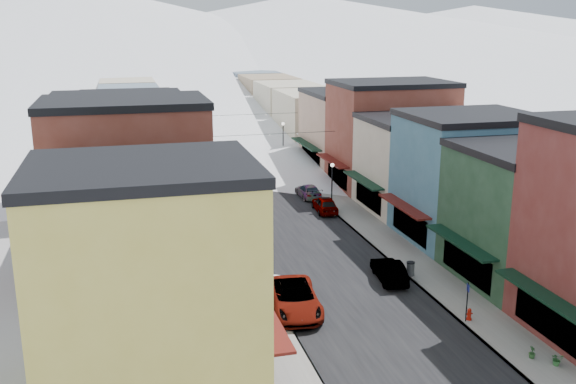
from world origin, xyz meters
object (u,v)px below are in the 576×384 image
car_white_suv (294,298)px  car_silver_sedan (255,239)px  fire_hydrant (469,314)px  car_green_sedan (389,270)px  streetlamp_near (332,180)px  car_dark_hatch (235,201)px  trash_can (411,269)px

car_white_suv → car_silver_sedan: car_white_suv is taller
car_white_suv → fire_hydrant: bearing=-16.1°
fire_hydrant → car_green_sedan: bearing=106.2°
car_green_sedan → streetlamp_near: streetlamp_near is taller
car_dark_hatch → car_white_suv: bearing=-97.5°
car_silver_sedan → streetlamp_near: size_ratio=1.14×
car_dark_hatch → trash_can: bearing=-72.7°
fire_hydrant → streetlamp_near: size_ratio=0.17×
car_green_sedan → car_dark_hatch: bearing=-63.6°
car_white_suv → trash_can: 9.97m
car_silver_sedan → car_green_sedan: car_silver_sedan is taller
car_white_suv → car_silver_sedan: size_ratio=1.26×
fire_hydrant → streetlamp_near: streetlamp_near is taller
trash_can → car_silver_sedan: bearing=138.2°
trash_can → car_dark_hatch: bearing=113.7°
car_silver_sedan → trash_can: car_silver_sedan is taller
fire_hydrant → trash_can: (-0.39, 7.35, 0.17)m
streetlamp_near → fire_hydrant: bearing=-89.1°
car_white_suv → car_dark_hatch: (0.45, 23.64, -0.14)m
fire_hydrant → trash_can: trash_can is taller
car_silver_sedan → streetlamp_near: streetlamp_near is taller
car_silver_sedan → fire_hydrant: (9.84, -15.78, -0.37)m
car_silver_sedan → car_green_sedan: bearing=-42.4°
fire_hydrant → car_silver_sedan: bearing=121.9°
fire_hydrant → car_white_suv: bearing=157.4°
car_green_sedan → fire_hydrant: (2.09, -7.20, -0.26)m
fire_hydrant → trash_can: bearing=93.0°
car_green_sedan → trash_can: 1.71m
car_silver_sedan → car_dark_hatch: 11.95m
car_white_suv → car_silver_sedan: (-0.04, 11.70, -0.02)m
car_silver_sedan → fire_hydrant: 18.60m
car_silver_sedan → car_dark_hatch: (0.49, 11.94, -0.11)m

